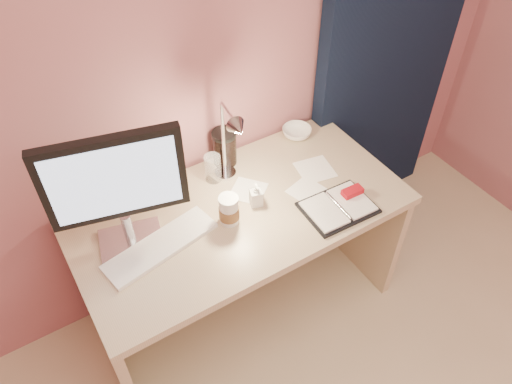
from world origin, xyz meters
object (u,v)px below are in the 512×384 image
coffee_cup (229,211)px  monitor (116,184)px  keyboard (161,246)px  bowl (297,132)px  desk_lamp (238,141)px  dark_jar (225,149)px  planner (339,206)px  desk (234,233)px  clear_cup (213,168)px  lotion_bottle (256,195)px

coffee_cup → monitor: bearing=164.1°
keyboard → bowl: (0.85, 0.29, 0.01)m
monitor → desk_lamp: (0.52, 0.04, -0.06)m
coffee_cup → dark_jar: 0.37m
keyboard → bowl: bearing=8.0°
keyboard → planner: (0.72, -0.20, 0.00)m
keyboard → desk_lamp: bearing=5.9°
planner → bowl: planner is taller
desk → bowl: bearing=23.0°
desk → keyboard: keyboard is taller
clear_cup → dark_jar: dark_jar is taller
desk_lamp → lotion_bottle: bearing=-80.1°
desk → bowl: (0.48, 0.21, 0.25)m
monitor → lotion_bottle: 0.59m
desk_lamp → clear_cup: bearing=131.6°
keyboard → dark_jar: bearing=22.8°
coffee_cup → desk_lamp: (0.14, 0.15, 0.19)m
desk → monitor: size_ratio=2.67×
monitor → dark_jar: monitor is taller
dark_jar → desk_lamp: desk_lamp is taller
desk → dark_jar: dark_jar is taller
desk → planner: (0.36, -0.28, 0.24)m
desk → planner: bearing=-38.7°
lotion_bottle → keyboard: bearing=-179.5°
planner → desk: bearing=143.7°
planner → coffee_cup: coffee_cup is taller
lotion_bottle → monitor: bearing=171.1°
coffee_cup → bowl: (0.56, 0.31, -0.04)m
monitor → coffee_cup: 0.47m
desk → monitor: bearing=179.9°
keyboard → dark_jar: size_ratio=3.07×
coffee_cup → desk_lamp: desk_lamp is taller
desk → lotion_bottle: bearing=-49.0°
dark_jar → desk_lamp: 0.26m
bowl → lotion_bottle: lotion_bottle is taller
planner → desk_lamp: (-0.29, 0.33, 0.25)m
planner → clear_cup: 0.57m
coffee_cup → clear_cup: coffee_cup is taller
desk → coffee_cup: bearing=-124.1°
monitor → keyboard: 0.33m
bowl → dark_jar: (-0.39, 0.02, 0.05)m
lotion_bottle → coffee_cup: bearing=-169.8°
bowl → keyboard: bearing=-161.1°
keyboard → bowl: bowl is taller
planner → dark_jar: bearing=119.7°
coffee_cup → bowl: bearing=29.4°
planner → coffee_cup: (-0.43, 0.18, 0.05)m
clear_cup → desk: bearing=-87.4°
planner → coffee_cup: 0.47m
monitor → coffee_cup: size_ratio=3.90×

